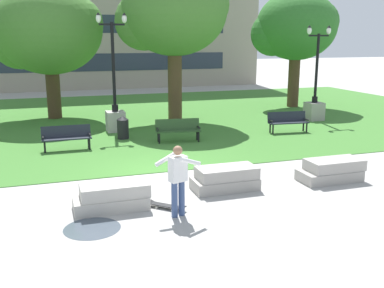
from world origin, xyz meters
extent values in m
plane|color=#A3A09B|center=(0.00, 0.00, 0.00)|extent=(140.00, 140.00, 0.00)
cube|color=#3D752D|center=(0.00, 10.00, 0.01)|extent=(40.00, 20.00, 0.02)
cube|color=#B2ADA3|center=(-1.93, -2.54, 0.16)|extent=(1.80, 0.90, 0.32)
cube|color=#BBB6AB|center=(-1.82, -2.54, 0.48)|extent=(1.66, 0.83, 0.32)
cube|color=#9E9991|center=(1.29, -2.08, 0.16)|extent=(1.80, 0.90, 0.32)
cube|color=#A6A098|center=(1.35, -2.08, 0.48)|extent=(1.66, 0.83, 0.32)
cube|color=#9E9991|center=(4.51, -2.33, 0.16)|extent=(1.80, 0.90, 0.32)
cube|color=#A6A098|center=(4.66, -2.33, 0.48)|extent=(1.66, 0.83, 0.32)
cylinder|color=#384C7A|center=(-0.58, -3.54, 0.43)|extent=(0.15, 0.15, 0.86)
cylinder|color=#384C7A|center=(-0.39, -3.48, 0.43)|extent=(0.15, 0.15, 0.86)
cube|color=white|center=(-0.48, -3.51, 1.16)|extent=(0.45, 0.35, 0.60)
cylinder|color=white|center=(-0.73, -3.33, 1.36)|extent=(0.56, 0.26, 0.29)
cylinder|color=white|center=(-0.24, -3.69, 1.36)|extent=(0.56, 0.26, 0.29)
sphere|color=#9E7051|center=(-0.48, -3.51, 1.60)|extent=(0.22, 0.22, 0.22)
cube|color=black|center=(-0.63, -2.99, 0.09)|extent=(0.71, 0.70, 0.02)
cube|color=black|center=(-0.95, -2.67, 0.11)|extent=(0.23, 0.23, 0.06)
cube|color=black|center=(-0.31, -3.31, 0.11)|extent=(0.23, 0.23, 0.06)
cylinder|color=silver|center=(-0.86, -2.91, 0.03)|extent=(0.06, 0.06, 0.06)
cylinder|color=silver|center=(-0.71, -2.76, 0.03)|extent=(0.06, 0.06, 0.06)
cylinder|color=silver|center=(-0.55, -3.22, 0.03)|extent=(0.06, 0.06, 0.06)
cylinder|color=silver|center=(-0.40, -3.07, 0.03)|extent=(0.06, 0.06, 0.06)
cylinder|color=#47515B|center=(-2.50, -3.61, 0.00)|extent=(1.26, 1.26, 0.01)
cube|color=#1E232D|center=(-2.61, 3.85, 0.46)|extent=(1.80, 0.45, 0.05)
cube|color=#1E232D|center=(-2.61, 4.10, 0.69)|extent=(1.80, 0.14, 0.46)
cube|color=black|center=(-3.45, 3.84, 0.58)|extent=(0.06, 0.40, 0.04)
cube|color=black|center=(-1.77, 3.85, 0.58)|extent=(0.06, 0.40, 0.04)
cylinder|color=black|center=(-3.41, 3.68, 0.23)|extent=(0.07, 0.07, 0.41)
cylinder|color=black|center=(-1.81, 3.69, 0.23)|extent=(0.07, 0.07, 0.41)
cylinder|color=black|center=(-3.41, 4.00, 0.23)|extent=(0.07, 0.07, 0.41)
cylinder|color=black|center=(-1.81, 4.01, 0.23)|extent=(0.07, 0.07, 0.41)
cube|color=#1E232D|center=(6.88, 4.11, 0.46)|extent=(1.83, 0.61, 0.05)
cube|color=#1E232D|center=(6.91, 4.35, 0.69)|extent=(1.80, 0.29, 0.46)
cube|color=black|center=(6.05, 4.18, 0.58)|extent=(0.10, 0.40, 0.04)
cube|color=black|center=(7.72, 4.03, 0.58)|extent=(0.10, 0.40, 0.04)
cylinder|color=black|center=(6.07, 4.02, 0.23)|extent=(0.07, 0.07, 0.41)
cylinder|color=black|center=(7.67, 3.87, 0.23)|extent=(0.07, 0.07, 0.41)
cylinder|color=black|center=(6.10, 4.34, 0.23)|extent=(0.07, 0.07, 0.41)
cylinder|color=black|center=(7.70, 4.19, 0.23)|extent=(0.07, 0.07, 0.41)
cube|color=#284723|center=(1.73, 3.88, 0.46)|extent=(1.84, 0.65, 0.05)
cube|color=#284723|center=(1.76, 4.13, 0.69)|extent=(1.80, 0.34, 0.46)
cube|color=black|center=(0.90, 3.98, 0.58)|extent=(0.11, 0.40, 0.04)
cube|color=black|center=(2.57, 3.78, 0.58)|extent=(0.11, 0.40, 0.04)
cylinder|color=black|center=(0.92, 3.82, 0.23)|extent=(0.07, 0.07, 0.41)
cylinder|color=black|center=(2.51, 3.63, 0.23)|extent=(0.07, 0.07, 0.41)
cylinder|color=black|center=(0.96, 4.14, 0.23)|extent=(0.07, 0.07, 0.41)
cylinder|color=black|center=(2.55, 3.95, 0.23)|extent=(0.07, 0.07, 0.41)
cube|color=#ADA89E|center=(-0.34, 6.80, 0.47)|extent=(0.80, 0.80, 0.90)
cylinder|color=black|center=(-0.34, 6.80, 1.07)|extent=(0.28, 0.28, 0.30)
cylinder|color=black|center=(-0.34, 6.80, 2.85)|extent=(0.14, 0.14, 3.85)
cube|color=black|center=(-0.34, 6.80, 4.67)|extent=(1.10, 0.08, 0.08)
ellipsoid|color=white|center=(-0.89, 6.80, 4.91)|extent=(0.22, 0.22, 0.36)
cone|color=black|center=(-0.89, 6.80, 5.11)|extent=(0.20, 0.20, 0.13)
ellipsoid|color=white|center=(0.21, 6.80, 4.91)|extent=(0.22, 0.22, 0.36)
cone|color=black|center=(0.21, 6.80, 5.11)|extent=(0.20, 0.20, 0.13)
cube|color=gray|center=(9.72, 6.46, 0.47)|extent=(0.80, 0.80, 0.90)
cylinder|color=black|center=(9.72, 6.46, 1.07)|extent=(0.28, 0.28, 0.30)
cylinder|color=black|center=(9.72, 6.46, 2.62)|extent=(0.14, 0.14, 3.40)
cube|color=black|center=(9.72, 6.46, 4.22)|extent=(1.10, 0.08, 0.08)
ellipsoid|color=white|center=(9.17, 6.46, 4.46)|extent=(0.22, 0.22, 0.36)
cone|color=black|center=(9.17, 6.46, 4.66)|extent=(0.20, 0.20, 0.13)
ellipsoid|color=white|center=(10.27, 6.46, 4.46)|extent=(0.22, 0.22, 0.36)
cone|color=black|center=(10.27, 6.46, 4.66)|extent=(0.20, 0.20, 0.13)
cylinder|color=#4C3823|center=(2.94, 8.51, 2.01)|extent=(0.70, 0.70, 3.98)
ellipsoid|color=#42752D|center=(2.94, 8.51, 5.41)|extent=(5.11, 5.11, 4.34)
sphere|color=#42752D|center=(1.54, 9.02, 4.90)|extent=(2.81, 2.81, 2.81)
sphere|color=#42752D|center=(4.22, 8.00, 5.67)|extent=(2.55, 2.55, 2.55)
cylinder|color=#4C3823|center=(11.13, 10.92, 1.77)|extent=(0.68, 0.68, 3.50)
ellipsoid|color=#2D6B28|center=(11.13, 10.92, 4.82)|extent=(4.73, 4.73, 4.02)
sphere|color=#2D6B28|center=(9.83, 11.40, 4.34)|extent=(2.60, 2.60, 2.60)
sphere|color=#2D6B28|center=(12.31, 10.45, 5.05)|extent=(2.36, 2.36, 2.36)
cylinder|color=#42301E|center=(-2.82, 11.24, 1.55)|extent=(0.71, 0.71, 3.05)
ellipsoid|color=#42752D|center=(-2.82, 11.24, 4.53)|extent=(5.30, 5.30, 4.51)
sphere|color=#42752D|center=(-4.28, 11.77, 4.00)|extent=(2.92, 2.92, 2.92)
sphere|color=#42752D|center=(-1.50, 10.71, 4.79)|extent=(2.65, 2.65, 2.65)
cylinder|color=black|center=(-0.29, 5.17, 0.42)|extent=(0.48, 0.48, 0.80)
cone|color=black|center=(-0.29, 5.17, 0.90)|extent=(0.49, 0.49, 0.16)
cube|color=gray|center=(1.80, 24.50, 6.89)|extent=(26.63, 1.00, 13.79)
cube|color=#232D3D|center=(1.80, 23.98, 2.20)|extent=(19.97, 0.03, 1.40)
cube|color=#232D3D|center=(1.80, 23.98, 5.20)|extent=(19.97, 0.03, 1.40)
camera|label=1|loc=(-3.30, -13.07, 4.11)|focal=42.00mm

